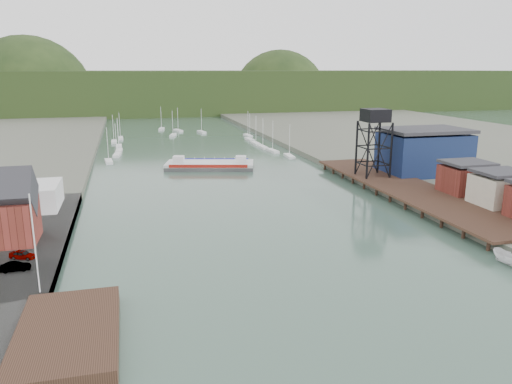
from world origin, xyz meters
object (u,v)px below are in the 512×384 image
motorboat (508,258)px  car_west_a (23,255)px  chain_ferry (210,165)px  lift_tower (375,120)px

motorboat → car_west_a: size_ratio=1.46×
chain_ferry → car_west_a: size_ratio=7.15×
lift_tower → car_west_a: 81.54m
lift_tower → chain_ferry: 47.98m
motorboat → chain_ferry: bearing=110.0°
motorboat → car_west_a: car_west_a is taller
chain_ferry → car_west_a: (-37.19, -65.67, 1.21)m
lift_tower → car_west_a: bearing=-153.4°
lift_tower → motorboat: (-5.42, -51.70, -14.62)m
motorboat → lift_tower: bearing=84.2°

